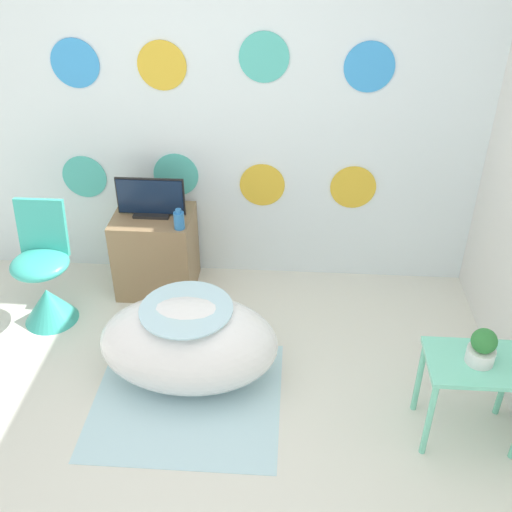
{
  "coord_description": "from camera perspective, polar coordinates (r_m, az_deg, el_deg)",
  "views": [
    {
      "loc": [
        0.5,
        -1.71,
        2.5
      ],
      "look_at": [
        0.32,
        0.94,
        0.78
      ],
      "focal_mm": 42.0,
      "sensor_mm": 36.0,
      "label": 1
    }
  ],
  "objects": [
    {
      "name": "chair",
      "position": [
        4.06,
        -19.41,
        -2.61
      ],
      "size": [
        0.36,
        0.36,
        0.81
      ],
      "color": "#38B2A3",
      "rests_on": "ground_plane"
    },
    {
      "name": "ground_plane",
      "position": [
        3.07,
        -7.7,
        -22.13
      ],
      "size": [
        12.0,
        12.0,
        0.0
      ],
      "primitive_type": "plane",
      "color": "silver"
    },
    {
      "name": "side_table",
      "position": [
        3.19,
        20.13,
        -10.62
      ],
      "size": [
        0.5,
        0.35,
        0.5
      ],
      "color": "#72D8B7",
      "rests_on": "ground_plane"
    },
    {
      "name": "rug",
      "position": [
        3.48,
        -6.55,
        -13.33
      ],
      "size": [
        1.04,
        0.96,
        0.01
      ],
      "color": "silver",
      "rests_on": "ground_plane"
    },
    {
      "name": "bathtub",
      "position": [
        3.41,
        -6.41,
        -8.25
      ],
      "size": [
        1.0,
        0.62,
        0.53
      ],
      "color": "white",
      "rests_on": "ground_plane"
    },
    {
      "name": "tv_cabinet",
      "position": [
        4.18,
        -9.48,
        0.41
      ],
      "size": [
        0.52,
        0.44,
        0.57
      ],
      "color": "#8E704C",
      "rests_on": "ground_plane"
    },
    {
      "name": "wall_back_dotted",
      "position": [
        3.92,
        -3.7,
        14.91
      ],
      "size": [
        4.46,
        0.05,
        2.6
      ],
      "color": "white",
      "rests_on": "ground_plane"
    },
    {
      "name": "potted_plant_left",
      "position": [
        3.08,
        20.76,
        -8.14
      ],
      "size": [
        0.14,
        0.14,
        0.19
      ],
      "color": "white",
      "rests_on": "side_table"
    },
    {
      "name": "vase",
      "position": [
        3.83,
        -7.34,
        3.42
      ],
      "size": [
        0.07,
        0.07,
        0.14
      ],
      "color": "#2D72B7",
      "rests_on": "tv_cabinet"
    },
    {
      "name": "tv",
      "position": [
        3.98,
        -10.0,
        5.34
      ],
      "size": [
        0.45,
        0.12,
        0.27
      ],
      "color": "black",
      "rests_on": "tv_cabinet"
    }
  ]
}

